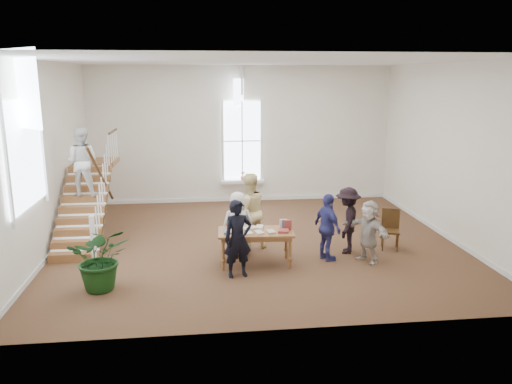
{
  "coord_description": "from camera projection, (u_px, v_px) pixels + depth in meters",
  "views": [
    {
      "loc": [
        -1.42,
        -12.02,
        4.13
      ],
      "look_at": [
        0.0,
        0.4,
        1.24
      ],
      "focal_mm": 35.0,
      "sensor_mm": 36.0,
      "label": 1
    }
  ],
  "objects": [
    {
      "name": "woman_cluster_b",
      "position": [
        347.0,
        220.0,
        11.87
      ],
      "size": [
        0.94,
        1.18,
        1.59
      ],
      "primitive_type": "imported",
      "rotation": [
        0.0,
        0.0,
        4.33
      ],
      "color": "black",
      "rests_on": "ground"
    },
    {
      "name": "floor_plant",
      "position": [
        101.0,
        258.0,
        9.81
      ],
      "size": [
        1.27,
        1.12,
        1.31
      ],
      "primitive_type": "imported",
      "rotation": [
        0.0,
        0.0,
        0.09
      ],
      "color": "black",
      "rests_on": "ground"
    },
    {
      "name": "side_chair",
      "position": [
        390.0,
        227.0,
        12.21
      ],
      "size": [
        0.54,
        0.54,
        0.99
      ],
      "rotation": [
        0.0,
        0.0,
        -0.31
      ],
      "color": "#32200D",
      "rests_on": "ground"
    },
    {
      "name": "police_officer",
      "position": [
        238.0,
        239.0,
        10.42
      ],
      "size": [
        0.68,
        0.52,
        1.66
      ],
      "primitive_type": "imported",
      "rotation": [
        0.0,
        0.0,
        0.22
      ],
      "color": "black",
      "rests_on": "ground"
    },
    {
      "name": "staircase",
      "position": [
        84.0,
        179.0,
        12.61
      ],
      "size": [
        1.1,
        4.1,
        2.92
      ],
      "color": "brown",
      "rests_on": "ground"
    },
    {
      "name": "library_table",
      "position": [
        255.0,
        235.0,
        11.12
      ],
      "size": [
        1.7,
        0.91,
        0.84
      ],
      "rotation": [
        0.0,
        0.0,
        -0.05
      ],
      "color": "brown",
      "rests_on": "ground"
    },
    {
      "name": "room_shell",
      "position": [
        243.0,
        190.0,
        16.89
      ],
      "size": [
        10.49,
        10.0,
        10.0
      ],
      "color": "white",
      "rests_on": "ground"
    },
    {
      "name": "ground",
      "position": [
        258.0,
        243.0,
        12.73
      ],
      "size": [
        10.0,
        10.0,
        0.0
      ],
      "primitive_type": "plane",
      "color": "#4E2D1E",
      "rests_on": "ground"
    },
    {
      "name": "person_yellow",
      "position": [
        249.0,
        211.0,
        12.13
      ],
      "size": [
        1.07,
        0.94,
        1.88
      ],
      "primitive_type": "imported",
      "rotation": [
        0.0,
        0.0,
        3.42
      ],
      "color": "#F5DE99",
      "rests_on": "ground"
    },
    {
      "name": "elderly_woman",
      "position": [
        238.0,
        224.0,
        11.65
      ],
      "size": [
        0.79,
        0.54,
        1.54
      ],
      "primitive_type": "imported",
      "rotation": [
        0.0,
        0.0,
        3.22
      ],
      "color": "silver",
      "rests_on": "ground"
    },
    {
      "name": "woman_cluster_a",
      "position": [
        328.0,
        227.0,
        11.37
      ],
      "size": [
        0.68,
        0.99,
        1.57
      ],
      "primitive_type": "imported",
      "rotation": [
        0.0,
        0.0,
        1.93
      ],
      "color": "navy",
      "rests_on": "ground"
    },
    {
      "name": "woman_cluster_c",
      "position": [
        368.0,
        231.0,
        11.29
      ],
      "size": [
        1.0,
        1.37,
        1.43
      ],
      "primitive_type": "imported",
      "rotation": [
        0.0,
        0.0,
        5.21
      ],
      "color": "beige",
      "rests_on": "ground"
    }
  ]
}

